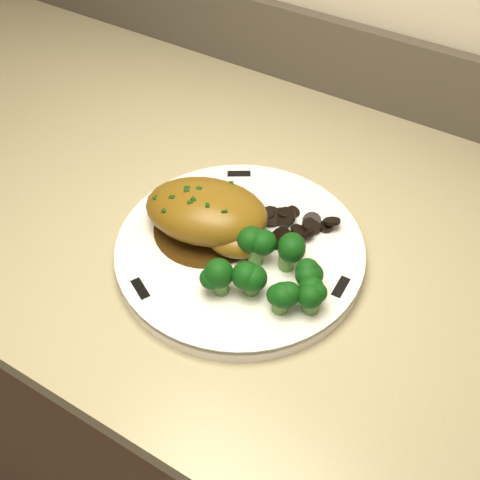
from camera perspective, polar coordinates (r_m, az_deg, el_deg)
The scene contains 9 objects.
counter at distance 1.09m, azimuth 1.44°, elevation -13.54°, with size 1.90×0.64×0.94m.
plate at distance 0.72m, azimuth 0.00°, elevation -1.08°, with size 0.30×0.30×0.02m, color white.
rim_accent_0 at distance 0.68m, azimuth 9.53°, elevation -4.43°, with size 0.03×0.01×0.00m, color black.
rim_accent_1 at distance 0.80m, azimuth -0.10°, elevation 6.28°, with size 0.03×0.01×0.00m, color black.
rim_accent_2 at distance 0.68m, azimuth -9.44°, elevation -4.59°, with size 0.03×0.01×0.00m, color black.
gravy_pool at distance 0.73m, azimuth -3.11°, elevation 1.14°, with size 0.13×0.13×0.00m, color #362209.
chicken_breast at distance 0.71m, azimuth -2.89°, elevation 2.44°, with size 0.17×0.14×0.06m.
mushroom_pile at distance 0.72m, azimuth 5.06°, elevation 0.85°, with size 0.10×0.08×0.03m.
broccoli_florets at distance 0.65m, azimuth 3.19°, elevation -3.25°, with size 0.12×0.10×0.04m.
Camera 1 is at (0.27, 1.20, 1.36)m, focal length 45.00 mm.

